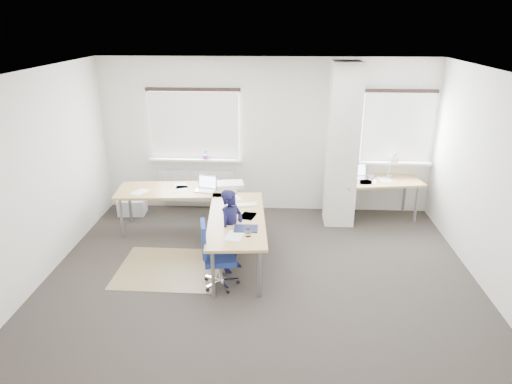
# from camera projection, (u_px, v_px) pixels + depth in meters

# --- Properties ---
(ground) EXTENTS (6.00, 6.00, 0.00)m
(ground) POSITION_uv_depth(u_px,v_px,m) (260.00, 276.00, 6.43)
(ground) COLOR #2B2822
(ground) RESTS_ON ground
(room_shell) EXTENTS (6.04, 5.04, 2.82)m
(room_shell) POSITION_uv_depth(u_px,v_px,m) (275.00, 148.00, 6.22)
(room_shell) COLOR beige
(room_shell) RESTS_ON ground
(floor_mat) EXTENTS (1.47, 1.25, 0.01)m
(floor_mat) POSITION_uv_depth(u_px,v_px,m) (169.00, 268.00, 6.62)
(floor_mat) COLOR olive
(floor_mat) RESTS_ON ground
(white_crate) EXTENTS (0.49, 0.36, 0.29)m
(white_crate) POSITION_uv_depth(u_px,v_px,m) (132.00, 206.00, 8.44)
(white_crate) COLOR white
(white_crate) RESTS_ON ground
(desk_main) EXTENTS (2.60, 2.62, 0.96)m
(desk_main) POSITION_uv_depth(u_px,v_px,m) (208.00, 204.00, 7.12)
(desk_main) COLOR #A07E45
(desk_main) RESTS_ON ground
(desk_side) EXTENTS (1.49, 0.91, 1.22)m
(desk_side) POSITION_uv_depth(u_px,v_px,m) (380.00, 182.00, 8.09)
(desk_side) COLOR #A07E45
(desk_side) RESTS_ON ground
(task_chair) EXTENTS (0.52, 0.51, 0.94)m
(task_chair) POSITION_uv_depth(u_px,v_px,m) (218.00, 268.00, 6.12)
(task_chair) COLOR navy
(task_chair) RESTS_ON ground
(person) EXTENTS (0.48, 0.53, 1.21)m
(person) POSITION_uv_depth(u_px,v_px,m) (232.00, 231.00, 6.42)
(person) COLOR black
(person) RESTS_ON ground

